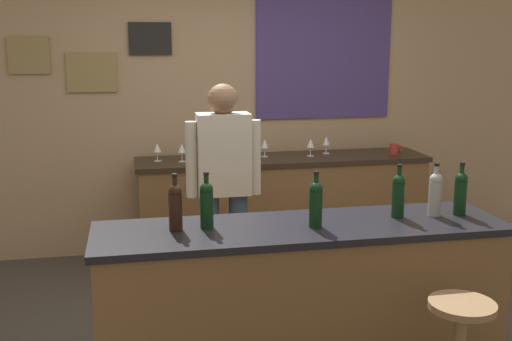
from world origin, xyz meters
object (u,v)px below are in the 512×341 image
Objects in this scene: wine_bottle_b at (207,203)px; wine_glass_d at (311,144)px; wine_glass_b at (182,149)px; wine_glass_e at (326,142)px; wine_bottle_c at (316,202)px; wine_bottle_d at (398,194)px; bartender at (224,183)px; wine_bottle_e at (435,192)px; wine_glass_a at (157,148)px; wine_bottle_a at (175,205)px; wine_glass_c at (265,144)px; coffee_mug at (394,149)px; wine_bottle_f at (461,192)px.

wine_bottle_b is 2.31m from wine_glass_d.
wine_glass_e is (1.30, 0.12, 0.00)m from wine_glass_b.
wine_bottle_c is 0.52m from wine_bottle_d.
bartender reaches higher than wine_bottle_e.
wine_bottle_d is at bearing -58.53° from wine_glass_a.
wine_glass_c is (0.93, 2.06, -0.05)m from wine_bottle_a.
wine_glass_a is at bearing 177.44° from coffee_mug.
wine_bottle_c is 1.00× the size of wine_bottle_e.
wine_glass_c is (-0.32, 2.06, -0.05)m from wine_bottle_d.
wine_bottle_a and wine_bottle_d have the same top height.
wine_bottle_b is 1.30m from wine_bottle_e.
wine_glass_a and wine_glass_c have the same top height.
wine_bottle_e is 2.06m from coffee_mug.
bartender is 5.29× the size of wine_bottle_a.
coffee_mug is (1.69, 0.99, 0.01)m from bartender.
wine_glass_b is (-1.05, 1.98, -0.05)m from wine_bottle_d.
wine_glass_e is at bearing 5.42° from wine_glass_b.
wine_glass_c is at bearing -176.06° from wine_glass_e.
wine_bottle_a is 1.62m from wine_bottle_f.
wine_bottle_b is 1.97m from wine_glass_b.
wine_bottle_d and wine_bottle_f have the same top height.
bartender is 5.29× the size of wine_bottle_f.
wine_bottle_c is 2.45m from coffee_mug.
wine_bottle_a is 1.00× the size of wine_bottle_b.
wine_glass_c is (0.19, 2.15, -0.05)m from wine_bottle_c.
bartender is 1.15m from wine_glass_a.
wine_bottle_d reaches higher than wine_glass_a.
wine_glass_e is at bearing 89.13° from wine_bottle_e.
wine_bottle_c is at bearing -170.44° from wine_bottle_d.
wine_bottle_c is 2.45× the size of coffee_mug.
wine_bottle_b reaches higher than wine_glass_c.
wine_glass_b is (0.03, 1.97, -0.05)m from wine_bottle_b.
wine_bottle_e is (1.47, -0.01, 0.00)m from wine_bottle_a.
wine_glass_d is at bearing 94.00° from wine_bottle_e.
wine_bottle_f is at bearing -0.80° from wine_bottle_a.
wine_glass_d is at bearing 74.34° from wine_bottle_c.
wine_glass_a is (-0.40, 1.08, 0.07)m from bartender.
wine_glass_d is (0.93, 1.04, 0.07)m from bartender.
wine_bottle_c is (0.34, -1.05, 0.12)m from bartender.
wine_bottle_b is at bearing -122.55° from wine_glass_e.
wine_bottle_d reaches higher than wine_glass_e.
wine_bottle_b is (0.17, 0.01, 0.00)m from wine_bottle_a.
wine_bottle_b reaches higher than wine_glass_e.
wine_bottle_d reaches higher than wine_glass_b.
wine_bottle_f is at bearing -86.78° from wine_glass_e.
wine_bottle_b is 1.00× the size of wine_bottle_d.
wine_bottle_b is 1.00× the size of wine_bottle_c.
coffee_mug is at bearing 72.39° from wine_bottle_e.
wine_bottle_f reaches higher than wine_glass_a.
wine_bottle_b is 2.45× the size of coffee_mug.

